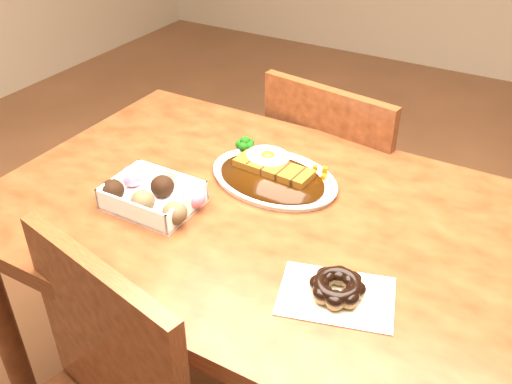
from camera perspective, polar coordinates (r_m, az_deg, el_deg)
The scene contains 5 objects.
table at distance 1.30m, azimuth 0.58°, elevation -5.26°, with size 1.20×0.80×0.75m.
chair_far at distance 1.80m, azimuth 8.57°, elevation -0.08°, with size 0.48×0.48×0.87m.
katsu_curry_plate at distance 1.34m, azimuth 1.70°, elevation 1.87°, with size 0.34×0.26×0.06m.
donut_box at distance 1.26m, azimuth -10.29°, elevation -0.28°, with size 0.22×0.15×0.05m.
pon_de_ring at distance 1.03m, azimuth 8.12°, elevation -9.49°, with size 0.24×0.19×0.04m.
Camera 1 is at (0.50, -0.88, 1.47)m, focal length 40.00 mm.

